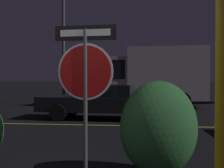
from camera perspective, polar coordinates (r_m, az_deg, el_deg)
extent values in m
cube|color=gold|center=(10.07, 0.74, -7.59)|extent=(33.58, 0.12, 0.01)
cylinder|color=#4C4C51|center=(4.64, -4.89, -3.85)|extent=(0.06, 0.06, 2.25)
cylinder|color=white|center=(4.62, -4.90, 2.28)|extent=(0.84, 0.07, 0.84)
cylinder|color=#B71414|center=(4.62, -4.90, 2.28)|extent=(0.78, 0.07, 0.78)
cube|color=black|center=(4.67, -4.91, 9.30)|extent=(0.93, 0.09, 0.22)
cube|color=white|center=(4.67, -4.91, 9.30)|extent=(0.76, 0.08, 0.10)
cylinder|color=yellow|center=(3.11, 19.78, -1.40)|extent=(0.16, 0.16, 2.79)
ellipsoid|color=#2D6633|center=(4.97, 8.46, -7.99)|extent=(1.20, 1.04, 1.48)
cube|color=black|center=(11.65, -1.63, -3.60)|extent=(4.80, 2.01, 0.54)
cube|color=black|center=(11.60, -0.94, -1.21)|extent=(1.96, 1.63, 0.43)
cylinder|color=black|center=(11.24, -9.85, -5.17)|extent=(0.61, 0.23, 0.60)
cylinder|color=black|center=(12.86, -7.30, -4.37)|extent=(0.61, 0.23, 0.60)
cylinder|color=black|center=(10.63, 5.25, -5.51)|extent=(0.61, 0.23, 0.60)
cylinder|color=black|center=(12.34, 5.85, -4.60)|extent=(0.61, 0.23, 0.60)
sphere|color=#F4EFCC|center=(11.83, -13.60, -3.43)|extent=(0.14, 0.14, 0.14)
sphere|color=#F4EFCC|center=(12.85, -11.66, -3.06)|extent=(0.14, 0.14, 0.14)
cube|color=silver|center=(16.81, -0.92, 1.06)|extent=(2.53, 2.12, 2.23)
cube|color=black|center=(16.82, -0.92, 2.58)|extent=(2.29, 2.15, 0.98)
cube|color=silver|center=(16.55, 10.11, 1.86)|extent=(4.08, 2.32, 2.70)
cylinder|color=black|center=(15.83, -1.35, -2.90)|extent=(0.85, 0.32, 0.84)
cylinder|color=black|center=(17.85, -0.13, -2.44)|extent=(0.85, 0.32, 0.84)
cylinder|color=black|center=(15.58, 12.75, -2.99)|extent=(0.85, 0.32, 0.84)
cylinder|color=black|center=(17.63, 12.35, -2.51)|extent=(0.85, 0.32, 0.84)
cylinder|color=#4C4C51|center=(17.46, -8.85, 6.70)|extent=(0.16, 0.16, 6.46)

